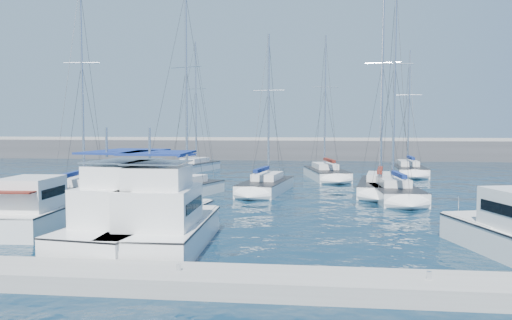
# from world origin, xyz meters

# --- Properties ---
(ground) EXTENTS (220.00, 220.00, 0.00)m
(ground) POSITION_xyz_m (0.00, 0.00, 0.00)
(ground) COLOR black
(ground) RESTS_ON ground
(breakwater) EXTENTS (160.00, 6.00, 4.45)m
(breakwater) POSITION_xyz_m (0.00, 52.00, 1.05)
(breakwater) COLOR #424244
(breakwater) RESTS_ON ground
(dock) EXTENTS (40.00, 2.20, 0.60)m
(dock) POSITION_xyz_m (0.00, -11.00, 0.30)
(dock) COLOR gray
(dock) RESTS_ON ground
(dock_cleat_centre) EXTENTS (0.16, 0.16, 0.25)m
(dock_cleat_centre) POSITION_xyz_m (0.00, -11.00, 0.72)
(dock_cleat_centre) COLOR silver
(dock_cleat_centre) RESTS_ON dock
(dock_cleat_near_stbd) EXTENTS (0.16, 0.16, 0.25)m
(dock_cleat_near_stbd) POSITION_xyz_m (8.00, -11.00, 0.72)
(dock_cleat_near_stbd) COLOR silver
(dock_cleat_near_stbd) RESTS_ON dock
(motor_yacht_port_outer) EXTENTS (3.09, 6.61, 3.20)m
(motor_yacht_port_outer) POSITION_xyz_m (-9.61, -2.99, 0.94)
(motor_yacht_port_outer) COLOR white
(motor_yacht_port_outer) RESTS_ON ground
(motor_yacht_port_inner) EXTENTS (4.80, 10.96, 4.69)m
(motor_yacht_port_inner) POSITION_xyz_m (-3.61, -4.92, 1.13)
(motor_yacht_port_inner) COLOR white
(motor_yacht_port_inner) RESTS_ON ground
(motor_yacht_stbd_inner) EXTENTS (3.72, 8.20, 4.69)m
(motor_yacht_stbd_inner) POSITION_xyz_m (-2.01, -6.02, 1.13)
(motor_yacht_stbd_inner) COLOR silver
(motor_yacht_stbd_inner) RESTS_ON ground
(motor_yacht_stbd_outer) EXTENTS (4.04, 7.26, 3.20)m
(motor_yacht_stbd_outer) POSITION_xyz_m (12.56, -5.41, 0.94)
(motor_yacht_stbd_outer) COLOR white
(motor_yacht_stbd_outer) RESTS_ON ground
(sailboat_mid_a) EXTENTS (3.87, 8.73, 16.06)m
(sailboat_mid_a) POSITION_xyz_m (-12.63, 8.05, 0.54)
(sailboat_mid_a) COLOR silver
(sailboat_mid_a) RESTS_ON ground
(sailboat_mid_b) EXTENTS (5.52, 8.41, 15.69)m
(sailboat_mid_b) POSITION_xyz_m (-5.47, 9.81, 0.54)
(sailboat_mid_b) COLOR white
(sailboat_mid_b) RESTS_ON ground
(sailboat_mid_c) EXTENTS (4.19, 8.44, 13.05)m
(sailboat_mid_c) POSITION_xyz_m (0.64, 12.94, 0.51)
(sailboat_mid_c) COLOR white
(sailboat_mid_c) RESTS_ON ground
(sailboat_mid_d) EXTENTS (4.48, 9.32, 16.67)m
(sailboat_mid_d) POSITION_xyz_m (9.73, 13.60, 0.53)
(sailboat_mid_d) COLOR white
(sailboat_mid_d) RESTS_ON ground
(sailboat_mid_e) EXTENTS (3.48, 7.82, 15.78)m
(sailboat_mid_e) POSITION_xyz_m (10.26, 9.96, 0.54)
(sailboat_mid_e) COLOR silver
(sailboat_mid_e) RESTS_ON ground
(sailboat_back_a) EXTENTS (5.23, 9.10, 15.51)m
(sailboat_back_a) POSITION_xyz_m (-9.64, 30.42, 0.53)
(sailboat_back_a) COLOR silver
(sailboat_back_a) RESTS_ON ground
(sailboat_back_b) EXTENTS (4.77, 9.26, 14.81)m
(sailboat_back_b) POSITION_xyz_m (5.71, 23.92, 0.51)
(sailboat_back_b) COLOR white
(sailboat_back_b) RESTS_ON ground
(sailboat_back_c) EXTENTS (3.33, 8.27, 13.88)m
(sailboat_back_c) POSITION_xyz_m (14.73, 28.85, 0.51)
(sailboat_back_c) COLOR silver
(sailboat_back_c) RESTS_ON ground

